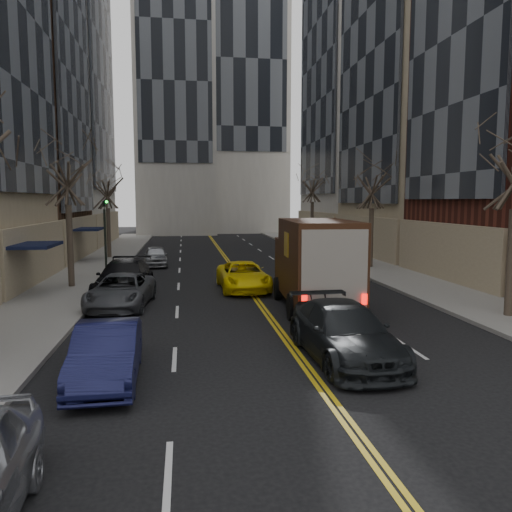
# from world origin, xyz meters

# --- Properties ---
(sidewalk_left) EXTENTS (4.00, 66.00, 0.15)m
(sidewalk_left) POSITION_xyz_m (-9.00, 27.00, 0.07)
(sidewalk_left) COLOR slate
(sidewalk_left) RESTS_ON ground
(sidewalk_right) EXTENTS (4.00, 66.00, 0.15)m
(sidewalk_right) POSITION_xyz_m (9.00, 27.00, 0.07)
(sidewalk_right) COLOR slate
(sidewalk_right) RESTS_ON ground
(streetwall_right) EXTENTS (12.26, 49.00, 34.00)m
(streetwall_right) POSITION_xyz_m (16.38, 32.20, 15.09)
(streetwall_right) COLOR #4C301E
(streetwall_right) RESTS_ON ground
(tree_lf_mid) EXTENTS (3.20, 3.20, 8.91)m
(tree_lf_mid) POSITION_xyz_m (-8.80, 20.00, 6.60)
(tree_lf_mid) COLOR #382D23
(tree_lf_mid) RESTS_ON sidewalk_left
(tree_lf_far) EXTENTS (3.20, 3.20, 8.12)m
(tree_lf_far) POSITION_xyz_m (-8.80, 33.00, 6.02)
(tree_lf_far) COLOR #382D23
(tree_lf_far) RESTS_ON sidewalk_left
(tree_rt_mid) EXTENTS (3.20, 3.20, 8.32)m
(tree_rt_mid) POSITION_xyz_m (8.80, 25.00, 6.17)
(tree_rt_mid) COLOR #382D23
(tree_rt_mid) RESTS_ON sidewalk_right
(tree_rt_far) EXTENTS (3.20, 3.20, 9.11)m
(tree_rt_far) POSITION_xyz_m (8.80, 40.00, 6.74)
(tree_rt_far) COLOR #382D23
(tree_rt_far) RESTS_ON sidewalk_right
(traffic_signal) EXTENTS (0.29, 0.26, 4.70)m
(traffic_signal) POSITION_xyz_m (-7.39, 22.00, 2.82)
(traffic_signal) COLOR black
(traffic_signal) RESTS_ON sidewalk_left
(ups_truck) EXTENTS (3.04, 6.81, 3.66)m
(ups_truck) POSITION_xyz_m (2.07, 13.66, 1.84)
(ups_truck) COLOR black
(ups_truck) RESTS_ON ground
(observer_sedan) EXTENTS (2.38, 5.40, 1.54)m
(observer_sedan) POSITION_xyz_m (1.20, 7.29, 0.77)
(observer_sedan) COLOR black
(observer_sedan) RESTS_ON ground
(taxi) EXTENTS (2.43, 5.04, 1.38)m
(taxi) POSITION_xyz_m (-0.30, 18.50, 0.69)
(taxi) COLOR yellow
(taxi) RESTS_ON ground
(pedestrian) EXTENTS (0.54, 0.74, 1.89)m
(pedestrian) POSITION_xyz_m (2.01, 18.12, 0.95)
(pedestrian) COLOR black
(pedestrian) RESTS_ON ground
(parked_lf_b) EXTENTS (1.65, 4.33, 1.41)m
(parked_lf_b) POSITION_xyz_m (-5.10, 6.47, 0.71)
(parked_lf_b) COLOR #12143A
(parked_lf_b) RESTS_ON ground
(parked_lf_c) EXTENTS (2.74, 5.14, 1.37)m
(parked_lf_c) POSITION_xyz_m (-5.80, 15.22, 0.69)
(parked_lf_c) COLOR #484A4F
(parked_lf_c) RESTS_ON ground
(parked_lf_d) EXTENTS (2.55, 5.71, 1.63)m
(parked_lf_d) POSITION_xyz_m (-5.98, 17.82, 0.81)
(parked_lf_d) COLOR black
(parked_lf_d) RESTS_ON ground
(parked_lf_e) EXTENTS (1.82, 4.04, 1.35)m
(parked_lf_e) POSITION_xyz_m (-5.10, 28.40, 0.67)
(parked_lf_e) COLOR #9FA2A6
(parked_lf_e) RESTS_ON ground
(parked_rt_a) EXTENTS (1.86, 4.25, 1.36)m
(parked_rt_a) POSITION_xyz_m (5.22, 25.74, 0.68)
(parked_rt_a) COLOR #4C4D53
(parked_rt_a) RESTS_ON ground
(parked_rt_b) EXTENTS (2.29, 4.73, 1.30)m
(parked_rt_b) POSITION_xyz_m (5.10, 30.38, 0.65)
(parked_rt_b) COLOR #B9BBC1
(parked_rt_b) RESTS_ON ground
(parked_rt_c) EXTENTS (2.15, 4.74, 1.35)m
(parked_rt_c) POSITION_xyz_m (6.30, 36.71, 0.67)
(parked_rt_c) COLOR black
(parked_rt_c) RESTS_ON ground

